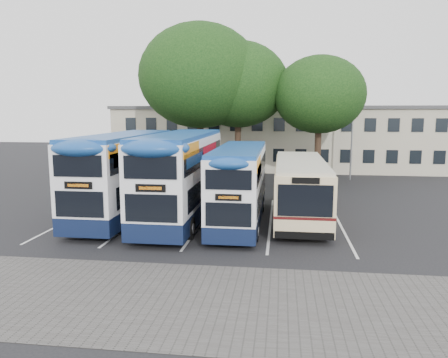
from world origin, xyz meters
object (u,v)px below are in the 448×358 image
tree_left (200,76)px  bus_single (300,185)px  tree_mid (238,85)px  bus_dd_mid (182,173)px  bus_dd_left (124,171)px  lamp_post (353,119)px  bus_dd_right (240,182)px  tree_right (320,95)px

tree_left → bus_single: (7.59, -11.77, -6.71)m
tree_mid → bus_dd_mid: tree_mid is taller
tree_mid → bus_dd_left: tree_mid is taller
bus_dd_mid → bus_dd_left: bearing=173.1°
lamp_post → bus_dd_right: lamp_post is taller
lamp_post → bus_dd_mid: (-10.91, -15.13, -2.58)m
tree_right → bus_single: 12.50m
tree_left → bus_dd_right: 15.58m
bus_dd_left → bus_single: (9.43, 0.94, -0.70)m
tree_mid → bus_single: bearing=-69.8°
tree_right → bus_dd_left: (-11.23, -12.18, -4.47)m
tree_left → lamp_post: bearing=9.3°
lamp_post → tree_mid: tree_mid is taller
tree_left → bus_dd_right: size_ratio=1.35×
tree_mid → bus_dd_right: size_ratio=1.21×
bus_dd_left → bus_dd_mid: (3.27, -0.40, 0.04)m
tree_mid → tree_left: bearing=-165.6°
lamp_post → tree_right: 4.32m
lamp_post → tree_left: 12.95m
tree_left → bus_single: size_ratio=1.21×
tree_mid → tree_right: 6.59m
bus_dd_mid → bus_dd_right: bus_dd_mid is taller
bus_dd_mid → tree_left: bearing=96.2°
bus_dd_left → tree_mid: bearing=70.3°
lamp_post → bus_dd_mid: size_ratio=0.83×
tree_right → bus_dd_right: tree_right is taller
bus_dd_mid → bus_dd_right: (3.08, -0.40, -0.35)m
bus_dd_left → bus_dd_right: bus_dd_left is taller
lamp_post → tree_mid: 9.82m
tree_right → bus_dd_mid: 15.53m
tree_mid → tree_right: bearing=-11.4°
bus_dd_right → bus_single: (3.09, 1.74, -0.39)m
bus_dd_right → tree_right: bearing=69.4°
tree_right → tree_mid: bearing=168.6°
lamp_post → tree_right: (-2.95, -2.55, 1.85)m
tree_right → bus_dd_left: size_ratio=0.93×
lamp_post → bus_dd_right: size_ratio=0.97×
bus_dd_right → bus_single: bus_dd_right is taller
tree_left → tree_right: (9.39, -0.53, -1.54)m
tree_left → tree_mid: tree_left is taller
lamp_post → tree_left: tree_left is taller
bus_dd_left → bus_dd_right: bearing=-7.2°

